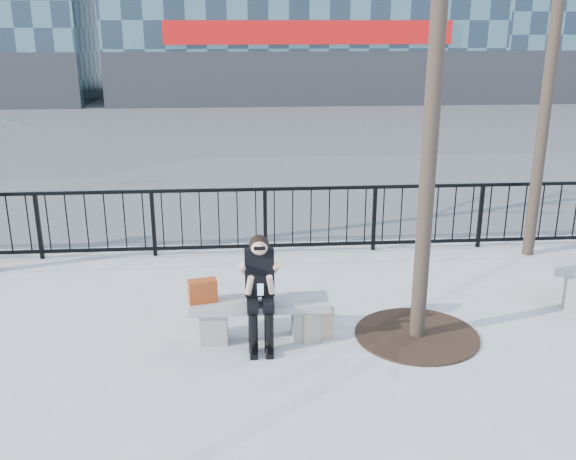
{
  "coord_description": "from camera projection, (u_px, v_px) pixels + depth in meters",
  "views": [
    {
      "loc": [
        -0.21,
        -6.97,
        3.64
      ],
      "look_at": [
        0.4,
        0.8,
        1.1
      ],
      "focal_mm": 40.0,
      "sensor_mm": 36.0,
      "label": 1
    }
  ],
  "objects": [
    {
      "name": "ground",
      "position": [
        260.0,
        338.0,
        7.75
      ],
      "size": [
        120.0,
        120.0,
        0.0
      ],
      "primitive_type": "plane",
      "color": "#A09F9A",
      "rests_on": "ground"
    },
    {
      "name": "street_surface",
      "position": [
        244.0,
        133.0,
        21.97
      ],
      "size": [
        60.0,
        23.0,
        0.01
      ],
      "primitive_type": "cube",
      "color": "#474747",
      "rests_on": "ground"
    },
    {
      "name": "railing",
      "position": [
        253.0,
        221.0,
        10.42
      ],
      "size": [
        14.0,
        0.06,
        1.1
      ],
      "color": "black",
      "rests_on": "ground"
    },
    {
      "name": "tree_grate",
      "position": [
        417.0,
        335.0,
        7.79
      ],
      "size": [
        1.5,
        1.5,
        0.02
      ],
      "primitive_type": "cylinder",
      "color": "black",
      "rests_on": "ground"
    },
    {
      "name": "bench_main",
      "position": [
        260.0,
        315.0,
        7.65
      ],
      "size": [
        1.65,
        0.46,
        0.49
      ],
      "color": "gray",
      "rests_on": "ground"
    },
    {
      "name": "seated_woman",
      "position": [
        260.0,
        292.0,
        7.39
      ],
      "size": [
        0.5,
        0.64,
        1.34
      ],
      "color": "black",
      "rests_on": "ground"
    },
    {
      "name": "handbag",
      "position": [
        203.0,
        291.0,
        7.52
      ],
      "size": [
        0.36,
        0.23,
        0.27
      ],
      "primitive_type": "cube",
      "rotation": [
        0.0,
        0.0,
        0.22
      ],
      "color": "#A03913",
      "rests_on": "bench_main"
    },
    {
      "name": "shopping_bag",
      "position": [
        316.0,
        324.0,
        7.66
      ],
      "size": [
        0.44,
        0.32,
        0.39
      ],
      "primitive_type": "cube",
      "rotation": [
        0.0,
        0.0,
        0.45
      ],
      "color": "#CBBB8F",
      "rests_on": "ground"
    }
  ]
}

